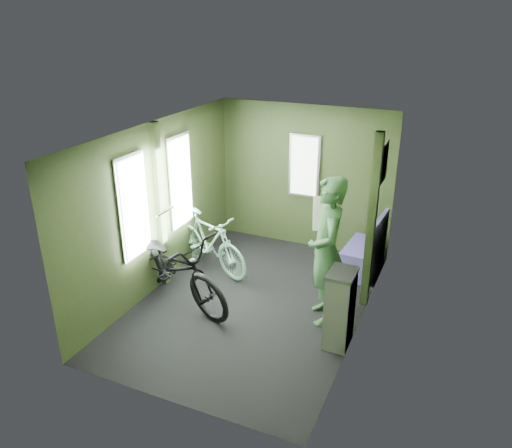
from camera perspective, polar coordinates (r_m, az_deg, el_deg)
The scene contains 6 objects.
room at distance 6.13m, azimuth -0.55°, elevation 2.74°, with size 4.00×4.02×2.31m.
bicycle_black at distance 6.83m, azimuth -9.05°, elevation -8.71°, with size 0.71×2.04×1.07m, color black.
bicycle_mint at distance 7.54m, azimuth -5.17°, elevation -5.23°, with size 0.43×1.54×0.92m, color #83BFA1.
passenger at distance 6.02m, azimuth 8.06°, elevation -3.11°, with size 0.69×0.80×1.86m.
waste_box at distance 5.80m, azimuth 9.53°, elevation -9.53°, with size 0.28×0.39×0.95m, color slate.
bench_seat at distance 7.52m, azimuth 12.24°, elevation -3.54°, with size 0.52×0.87×0.89m.
Camera 1 is at (2.33, -5.20, 3.58)m, focal length 35.00 mm.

